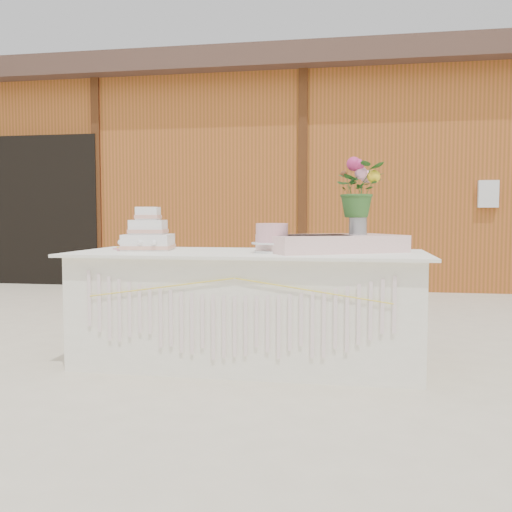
{
  "coord_description": "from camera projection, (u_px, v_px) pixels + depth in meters",
  "views": [
    {
      "loc": [
        0.72,
        -3.83,
        1.01
      ],
      "look_at": [
        0.0,
        0.3,
        0.72
      ],
      "focal_mm": 40.0,
      "sensor_mm": 36.0,
      "label": 1
    }
  ],
  "objects": [
    {
      "name": "ground",
      "position": [
        249.0,
        362.0,
        3.95
      ],
      "size": [
        80.0,
        80.0,
        0.0
      ],
      "primitive_type": "plane",
      "color": "beige",
      "rests_on": "ground"
    },
    {
      "name": "pink_cake_stand",
      "position": [
        272.0,
        236.0,
        3.79
      ],
      "size": [
        0.27,
        0.27,
        0.2
      ],
      "color": "white",
      "rests_on": "cake_table"
    },
    {
      "name": "loose_flowers",
      "position": [
        121.0,
        249.0,
        4.09
      ],
      "size": [
        0.16,
        0.38,
        0.02
      ],
      "primitive_type": null,
      "rotation": [
        0.0,
        0.0,
        0.0
      ],
      "color": "#D28090",
      "rests_on": "cake_table"
    },
    {
      "name": "satin_runner",
      "position": [
        331.0,
        243.0,
        3.89
      ],
      "size": [
        1.06,
        0.91,
        0.12
      ],
      "primitive_type": "cube",
      "rotation": [
        0.0,
        0.0,
        0.52
      ],
      "color": "#FFD4CD",
      "rests_on": "cake_table"
    },
    {
      "name": "cake_table",
      "position": [
        248.0,
        307.0,
        3.92
      ],
      "size": [
        2.4,
        1.0,
        0.77
      ],
      "color": "white",
      "rests_on": "ground"
    },
    {
      "name": "bouquet",
      "position": [
        358.0,
        183.0,
        3.9
      ],
      "size": [
        0.42,
        0.4,
        0.38
      ],
      "primitive_type": "imported",
      "rotation": [
        0.0,
        0.0,
        0.37
      ],
      "color": "#2F5F26",
      "rests_on": "flower_vase"
    },
    {
      "name": "wedding_cake",
      "position": [
        148.0,
        235.0,
        4.1
      ],
      "size": [
        0.39,
        0.39,
        0.31
      ],
      "rotation": [
        0.0,
        0.0,
        0.15
      ],
      "color": "white",
      "rests_on": "cake_table"
    },
    {
      "name": "barn",
      "position": [
        313.0,
        177.0,
        9.73
      ],
      "size": [
        12.6,
        4.6,
        3.3
      ],
      "color": "#A45022",
      "rests_on": "ground"
    },
    {
      "name": "flower_vase",
      "position": [
        358.0,
        223.0,
        3.92
      ],
      "size": [
        0.12,
        0.12,
        0.17
      ],
      "primitive_type": "cylinder",
      "color": "#A8A8AD",
      "rests_on": "satin_runner"
    }
  ]
}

